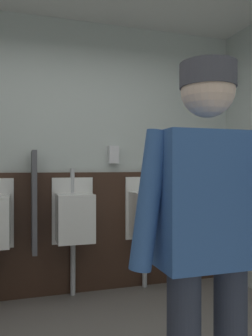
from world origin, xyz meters
The scene contains 7 objects.
wall_back centered at (0.00, 1.81, 1.36)m, with size 4.33×0.12×2.73m, color silver.
wainscot_band_back centered at (0.00, 1.73, 0.60)m, with size 3.73×0.03×1.20m, color #382319.
urinal_middle centered at (0.09, 1.59, 0.78)m, with size 0.40×0.34×1.24m.
urinal_right centered at (0.84, 1.59, 0.78)m, with size 0.40×0.34×1.24m.
privacy_divider_panel centered at (-0.29, 1.52, 0.95)m, with size 0.04×0.40×0.90m, color #4C4C51.
person centered at (0.34, -0.41, 1.00)m, with size 0.65×0.60×1.69m.
soap_dispenser centered at (0.51, 1.71, 1.38)m, with size 0.10×0.07×0.18m, color silver.
Camera 1 is at (-0.41, -1.65, 1.26)m, focal length 36.27 mm.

